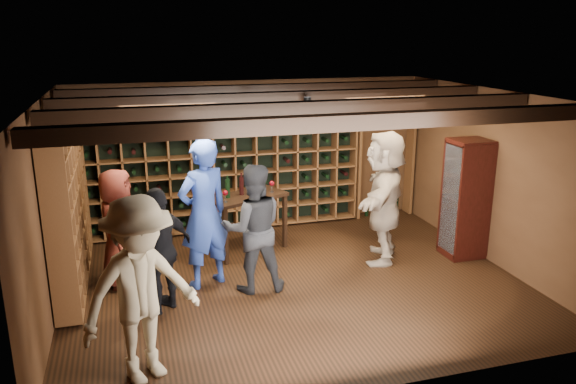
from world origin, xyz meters
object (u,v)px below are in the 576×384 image
object	(u,v)px
guest_red_floral	(118,228)
man_grey_suit	(253,228)
guest_beige	(384,197)
man_blue_shirt	(204,214)
guest_woman_black	(161,250)
guest_khaki	(141,291)
tasting_table	(246,202)
display_cabinet	(465,201)

from	to	relation	value
guest_red_floral	man_grey_suit	bearing A→B (deg)	-103.13
man_grey_suit	guest_beige	distance (m)	2.11
guest_beige	man_blue_shirt	bearing A→B (deg)	-57.00
man_blue_shirt	guest_woman_black	size ratio (longest dim) A/B	1.29
guest_khaki	tasting_table	xyz separation A→B (m)	(1.65, 2.97, -0.14)
guest_beige	tasting_table	xyz separation A→B (m)	(-1.86, 0.88, -0.18)
man_grey_suit	guest_woman_black	size ratio (longest dim) A/B	1.09
guest_khaki	display_cabinet	bearing A→B (deg)	-4.41
tasting_table	guest_beige	bearing A→B (deg)	-47.73
guest_woman_black	guest_beige	distance (m)	3.32
guest_khaki	tasting_table	bearing A→B (deg)	34.79
guest_khaki	guest_red_floral	bearing A→B (deg)	69.23
man_grey_suit	guest_beige	xyz separation A→B (m)	(2.05, 0.47, 0.12)
display_cabinet	man_blue_shirt	xyz separation A→B (m)	(-3.86, 0.06, 0.14)
display_cabinet	guest_khaki	distance (m)	5.10
guest_woman_black	tasting_table	distance (m)	2.10
man_blue_shirt	guest_khaki	bearing A→B (deg)	41.57
man_blue_shirt	guest_khaki	size ratio (longest dim) A/B	1.07
man_grey_suit	guest_khaki	distance (m)	2.18
man_blue_shirt	guest_woman_black	distance (m)	0.85
display_cabinet	man_blue_shirt	bearing A→B (deg)	179.18
display_cabinet	man_blue_shirt	size ratio (longest dim) A/B	0.88
guest_khaki	guest_beige	xyz separation A→B (m)	(3.51, 2.09, 0.04)
guest_red_floral	guest_beige	bearing A→B (deg)	-84.70
guest_beige	tasting_table	size ratio (longest dim) A/B	1.46
guest_khaki	guest_woman_black	bearing A→B (deg)	52.79
man_blue_shirt	guest_red_floral	size ratio (longest dim) A/B	1.25
display_cabinet	guest_red_floral	xyz separation A→B (m)	(-4.95, 0.38, -0.06)
guest_red_floral	guest_beige	size ratio (longest dim) A/B	0.82
guest_red_floral	man_blue_shirt	bearing A→B (deg)	-98.82
display_cabinet	guest_beige	bearing A→B (deg)	170.45
guest_red_floral	tasting_table	distance (m)	1.99
man_blue_shirt	guest_red_floral	bearing A→B (deg)	-41.12
guest_red_floral	guest_beige	world-z (taller)	guest_beige
display_cabinet	guest_beige	xyz separation A→B (m)	(-1.23, 0.21, 0.11)
display_cabinet	man_grey_suit	bearing A→B (deg)	-175.44
guest_red_floral	guest_khaki	world-z (taller)	guest_khaki
man_grey_suit	guest_beige	size ratio (longest dim) A/B	0.87
tasting_table	guest_red_floral	bearing A→B (deg)	178.09
guest_beige	tasting_table	distance (m)	2.06
guest_woman_black	guest_beige	bearing A→B (deg)	155.11
display_cabinet	man_grey_suit	distance (m)	3.29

